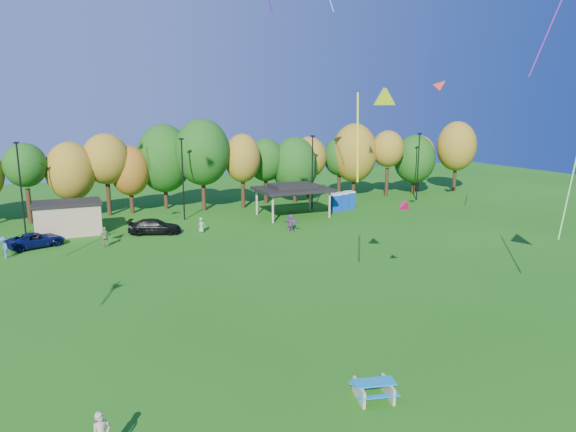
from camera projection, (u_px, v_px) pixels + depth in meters
name	position (u px, v px, depth m)	size (l,w,h in m)	color
ground	(354.00, 410.00, 21.02)	(160.00, 160.00, 0.00)	#19600F
tree_line	(146.00, 164.00, 60.19)	(93.57, 10.55, 11.15)	black
lamp_posts	(183.00, 176.00, 56.66)	(64.50, 0.25, 9.09)	black
utility_building	(68.00, 218.00, 50.77)	(6.30, 4.30, 3.25)	tan
pavilion	(293.00, 189.00, 59.06)	(8.20, 6.20, 3.77)	tan
porta_potties	(342.00, 201.00, 63.19)	(3.75, 2.12, 2.18)	#0D3DAA
picnic_table	(374.00, 389.00, 21.78)	(2.09, 1.87, 0.78)	tan
car_c	(36.00, 240.00, 45.95)	(2.20, 4.78, 1.33)	#0C1349
car_d	(155.00, 227.00, 50.90)	(2.08, 5.12, 1.49)	black
far_person_1	(4.00, 248.00, 42.45)	(1.18, 0.68, 1.83)	#415B90
far_person_2	(291.00, 223.00, 51.90)	(1.66, 0.53, 1.79)	purple
far_person_3	(201.00, 225.00, 51.46)	(0.76, 0.49, 1.55)	#7EA571
far_person_4	(105.00, 237.00, 45.98)	(1.08, 0.45, 1.84)	#7E8E57
kite_5	(441.00, 85.00, 45.17)	(1.78, 1.70, 1.42)	red
kite_6	(383.00, 95.00, 26.32)	(2.13, 3.20, 5.48)	#E0FF1A
kite_11	(405.00, 204.00, 32.26)	(1.09, 1.29, 1.13)	#EF0D53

